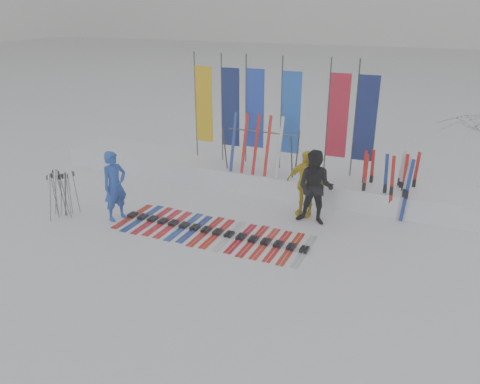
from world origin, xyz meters
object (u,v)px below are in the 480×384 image
at_px(person_black, 315,188).
at_px(person_yellow, 305,183).
at_px(person_blue, 115,186).
at_px(ski_row, 212,231).
at_px(ski_rack, 261,146).

height_order(person_black, person_yellow, person_black).
bearing_deg(person_blue, person_black, -50.90).
distance_m(person_black, person_yellow, 0.54).
bearing_deg(ski_row, person_yellow, 48.25).
bearing_deg(ski_rack, person_blue, -128.89).
distance_m(person_blue, ski_row, 2.69).
relative_size(person_blue, person_black, 0.95).
xyz_separation_m(person_black, person_yellow, (-0.37, 0.39, -0.07)).
bearing_deg(ski_rack, ski_row, -91.35).
bearing_deg(person_black, person_blue, -159.11).
xyz_separation_m(person_yellow, ski_row, (-1.71, -1.91, -0.83)).
relative_size(person_blue, person_yellow, 1.03).
distance_m(person_blue, person_yellow, 4.77).
xyz_separation_m(person_yellow, ski_rack, (-1.64, 1.06, 0.52)).
xyz_separation_m(person_blue, ski_rack, (2.61, 3.24, 0.49)).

